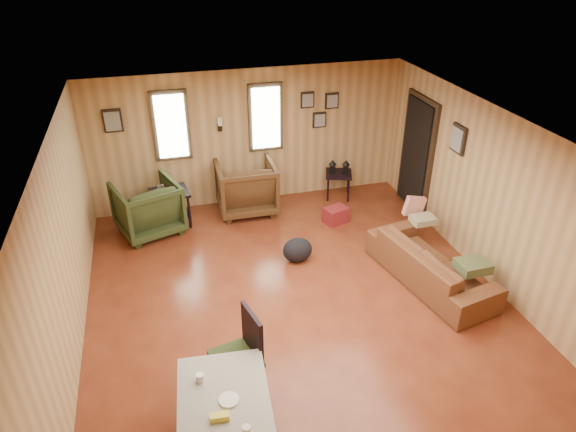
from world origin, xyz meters
name	(u,v)px	position (x,y,z in m)	size (l,w,h in m)	color
room	(303,209)	(0.17, 0.27, 1.21)	(5.54, 6.04, 2.44)	brown
sofa	(432,258)	(1.92, -0.17, 0.40)	(2.03, 0.59, 0.79)	brown
recliner_brown	(246,184)	(-0.16, 2.59, 0.51)	(0.99, 0.93, 1.02)	#452A14
recliner_green	(147,205)	(-1.84, 2.30, 0.49)	(0.94, 0.88, 0.97)	#2A3518
end_table	(171,202)	(-1.47, 2.43, 0.43)	(0.67, 0.62, 0.77)	black
side_table	(339,172)	(1.58, 2.66, 0.51)	(0.60, 0.60, 0.75)	black
cooler	(336,215)	(1.22, 1.77, 0.14)	(0.45, 0.38, 0.27)	maroon
backpack	(297,250)	(0.26, 0.82, 0.19)	(0.54, 0.48, 0.39)	black
sofa_pillows	(443,237)	(2.26, 0.13, 0.51)	(0.46, 1.80, 0.37)	#4B532E
dining_table	(225,415)	(-1.30, -2.23, 0.64)	(0.95, 1.45, 0.91)	gray
dining_chair	(242,350)	(-0.99, -1.41, 0.58)	(0.56, 0.56, 1.03)	#2A3518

